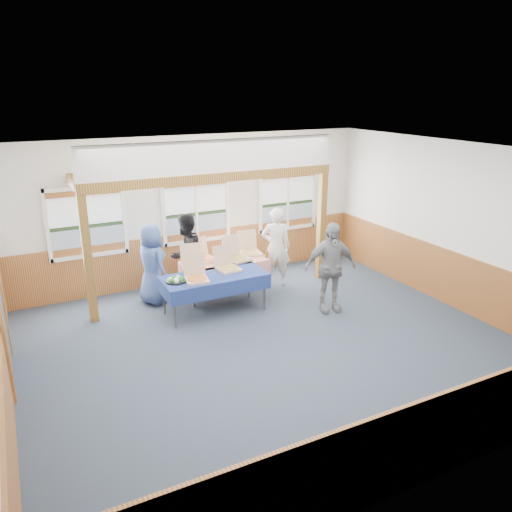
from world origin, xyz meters
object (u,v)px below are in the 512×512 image
Objects in this scene: woman_black at (186,254)px; table_right at (225,263)px; woman_white at (276,247)px; person_grey at (330,267)px; table_left at (214,278)px; man_blue at (152,264)px.

table_right is at bearing 115.29° from woman_black.
woman_white is at bearing 136.69° from woman_black.
table_left is at bearing 167.78° from person_grey.
man_blue is (-0.78, -0.20, -0.03)m from woman_black.
table_left is at bearing 44.53° from woman_white.
woman_black is 0.81m from man_blue.
table_left is 1.21× the size of person_grey.
table_right is (0.51, 0.69, -0.01)m from table_left.
woman_black is at bearing 148.22° from person_grey.
woman_white reaches higher than man_blue.
man_blue is (-2.65, 0.27, -0.06)m from woman_white.
woman_white is (1.20, 0.00, 0.17)m from table_right.
man_blue is (-1.44, 0.27, 0.12)m from table_right.
person_grey reaches higher than table_left.
woman_white is at bearing 36.42° from table_left.
man_blue is at bearing 159.61° from person_grey.
person_grey is (2.16, -2.08, 0.03)m from woman_black.
table_left is 2.21m from person_grey.
person_grey is at bearing 106.96° from woman_black.
woman_black is at bearing 8.27° from woman_white.
woman_black is at bearing 111.58° from table_left.
woman_white reaches higher than table_right.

